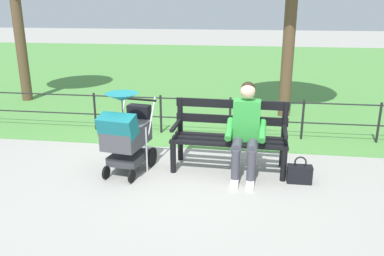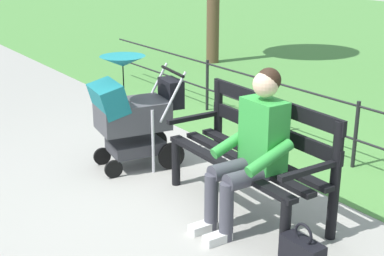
% 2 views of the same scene
% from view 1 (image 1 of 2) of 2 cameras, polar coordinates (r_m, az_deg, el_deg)
% --- Properties ---
extents(ground_plane, '(60.00, 60.00, 0.00)m').
position_cam_1_polar(ground_plane, '(5.76, -1.68, -5.69)').
color(ground_plane, '#9E9B93').
extents(grass_lawn, '(40.00, 16.00, 0.01)m').
position_cam_1_polar(grass_lawn, '(14.22, 4.50, 8.37)').
color(grass_lawn, '#518E42').
rests_on(grass_lawn, ground).
extents(park_bench, '(1.62, 0.66, 0.96)m').
position_cam_1_polar(park_bench, '(5.61, 5.45, -0.67)').
color(park_bench, black).
rests_on(park_bench, ground).
extents(person_on_bench, '(0.55, 0.74, 1.28)m').
position_cam_1_polar(person_on_bench, '(5.35, 7.74, 0.03)').
color(person_on_bench, '#42424C').
rests_on(person_on_bench, ground).
extents(stroller, '(0.63, 0.95, 1.15)m').
position_cam_1_polar(stroller, '(5.45, -9.41, -0.62)').
color(stroller, black).
rests_on(stroller, ground).
extents(handbag, '(0.32, 0.14, 0.37)m').
position_cam_1_polar(handbag, '(5.44, 15.17, -6.34)').
color(handbag, black).
rests_on(handbag, ground).
extents(park_fence, '(8.72, 0.04, 0.70)m').
position_cam_1_polar(park_fence, '(7.00, 4.48, 2.22)').
color(park_fence, black).
rests_on(park_fence, ground).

